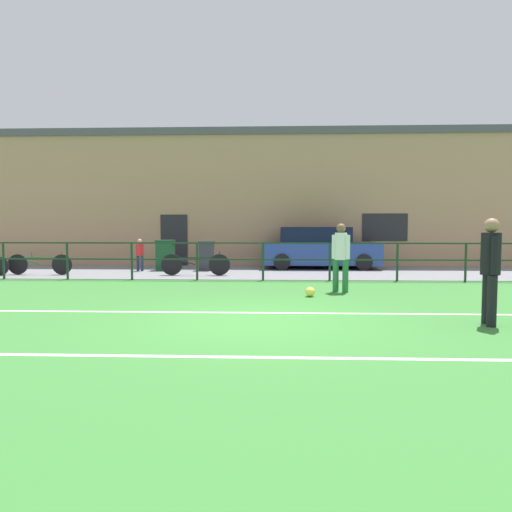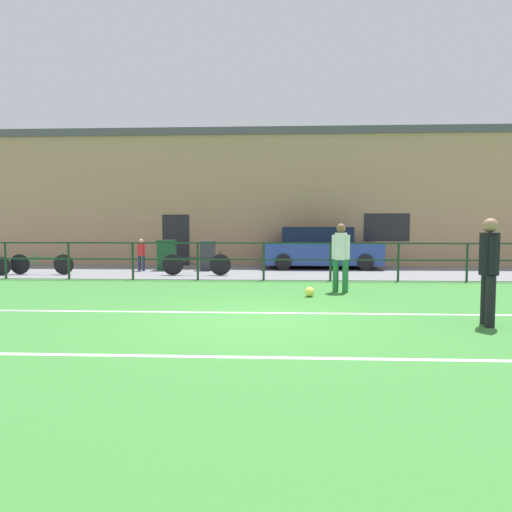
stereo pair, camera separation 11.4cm
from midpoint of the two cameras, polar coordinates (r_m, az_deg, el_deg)
name	(u,v)px [view 1 (the left image)]	position (r m, az deg, el deg)	size (l,w,h in m)	color
ground	(254,322)	(8.32, -0.65, -7.93)	(60.00, 44.00, 0.04)	#387A33
field_line_touchline	(256,313)	(9.02, -0.41, -6.87)	(36.00, 0.11, 0.00)	white
field_line_hash	(246,357)	(6.07, -1.82, -12.12)	(36.00, 0.11, 0.00)	white
pavement_strip	(265,272)	(16.72, 0.88, -1.95)	(48.00, 5.00, 0.02)	slate
perimeter_fence	(263,256)	(14.17, 0.62, 0.03)	(36.07, 0.07, 1.15)	#193823
clubhouse_facade	(267,199)	(20.37, 1.16, 6.95)	(28.00, 2.56, 5.60)	tan
player_goalkeeper	(490,265)	(8.68, 26.14, -0.95)	(0.31, 0.48, 1.78)	black
player_striker	(341,253)	(11.87, 9.94, 0.33)	(0.43, 0.30, 1.71)	#237038
soccer_ball_match	(310,292)	(11.07, 6.26, -4.33)	(0.23, 0.23, 0.23)	#E5E04C
spectator_child	(140,253)	(17.45, -14.04, 0.38)	(0.31, 0.20, 1.16)	#232D4C
parked_car_red	(319,249)	(18.20, 7.46, 0.88)	(4.39, 1.83, 1.58)	#28428E
bicycle_parked_0	(195,264)	(15.62, -7.55, -1.00)	(2.28, 0.04, 0.79)	black
bicycle_parked_1	(40,264)	(17.30, -24.85, -0.89)	(2.18, 0.04, 0.77)	black
trash_bin_0	(165,255)	(17.62, -11.08, 0.12)	(0.65, 0.55, 1.10)	#194C28
trash_bin_1	(206,256)	(17.33, -6.19, 0.05)	(0.54, 0.46, 1.07)	#33383D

